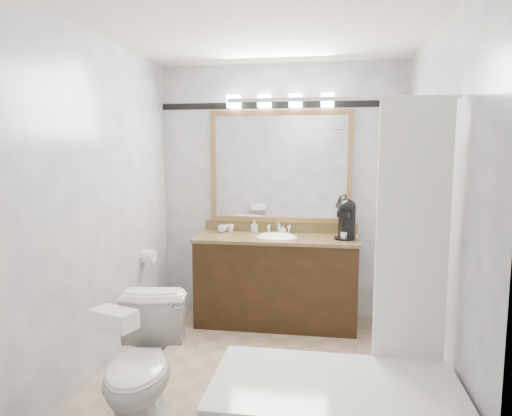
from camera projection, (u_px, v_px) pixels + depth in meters
name	position (u px, v px, depth m)	size (l,w,h in m)	color
room	(261.00, 208.00, 3.27)	(2.42, 2.62, 2.52)	tan
vanity	(277.00, 278.00, 4.37)	(1.53, 0.58, 0.97)	black
mirror	(280.00, 167.00, 4.50)	(1.40, 0.04, 1.10)	#9D7747
vanity_light_bar	(280.00, 101.00, 4.37)	(1.02, 0.14, 0.12)	silver
accent_stripe	(281.00, 105.00, 4.43)	(2.40, 0.01, 0.06)	black
bathtub	(339.00, 411.00, 2.43)	(1.30, 0.75, 1.96)	white
tp_roll	(149.00, 256.00, 4.17)	(0.12, 0.12, 0.11)	white
toilet	(143.00, 367.00, 2.70)	(0.42, 0.74, 0.76)	white
tissue_box	(114.00, 319.00, 2.32)	(0.23, 0.13, 0.09)	white
coffee_maker	(347.00, 218.00, 4.21)	(0.20, 0.24, 0.37)	black
cup_left	(222.00, 229.00, 4.56)	(0.09, 0.09, 0.07)	white
cup_right	(230.00, 228.00, 4.58)	(0.08, 0.08, 0.07)	white
soap_bottle_a	(254.00, 226.00, 4.56)	(0.05, 0.05, 0.12)	white
soap_bottle_b	(283.00, 229.00, 4.48)	(0.06, 0.06, 0.08)	white
soap_bar	(283.00, 233.00, 4.43)	(0.07, 0.04, 0.02)	beige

